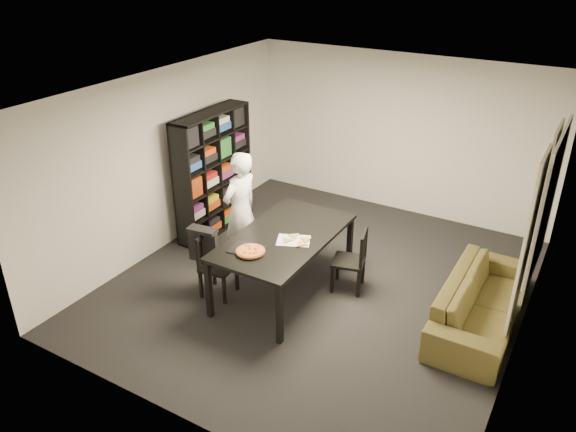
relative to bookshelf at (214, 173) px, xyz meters
The scene contains 16 objects.
room 2.26m from the bookshelf, 15.56° to the right, with size 5.01×5.51×2.61m.
window_pane 4.67m from the bookshelf, ahead, with size 0.02×1.40×1.60m, color black.
window_frame 4.67m from the bookshelf, ahead, with size 0.03×1.52×1.72m, color white.
curtain_left 4.59m from the bookshelf, ahead, with size 0.03×0.70×2.25m, color beige.
curtain_right 4.59m from the bookshelf, ahead, with size 0.03×0.70×2.25m, color beige.
bookshelf is the anchor object (origin of this frame).
dining_table 2.08m from the bookshelf, 28.08° to the right, with size 1.10×1.98×0.82m.
chair_left 1.87m from the bookshelf, 54.34° to the right, with size 0.44×0.44×0.85m.
chair_right 2.68m from the bookshelf, 10.45° to the right, with size 0.48×0.48×0.86m.
draped_jacket 1.78m from the bookshelf, 57.67° to the right, with size 0.40×0.21×0.47m.
person 1.18m from the bookshelf, 35.22° to the right, with size 0.61×0.40×1.67m, color white.
baking_tray 2.22m from the bookshelf, 42.76° to the right, with size 0.40×0.32×0.01m, color black.
pepperoni_pizza 2.31m from the bookshelf, 42.27° to the right, with size 0.35×0.35×0.03m.
kitchen_towel 2.26m from the bookshelf, 27.48° to the right, with size 0.40×0.30×0.01m, color white.
pizza_slices 2.28m from the bookshelf, 26.59° to the right, with size 0.37×0.31×0.01m, color #C48A3D, non-canonical shape.
sofa 4.27m from the bookshelf, ahead, with size 2.09×0.82×0.61m, color #45401B.
Camera 1 is at (2.83, -5.67, 4.18)m, focal length 35.00 mm.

